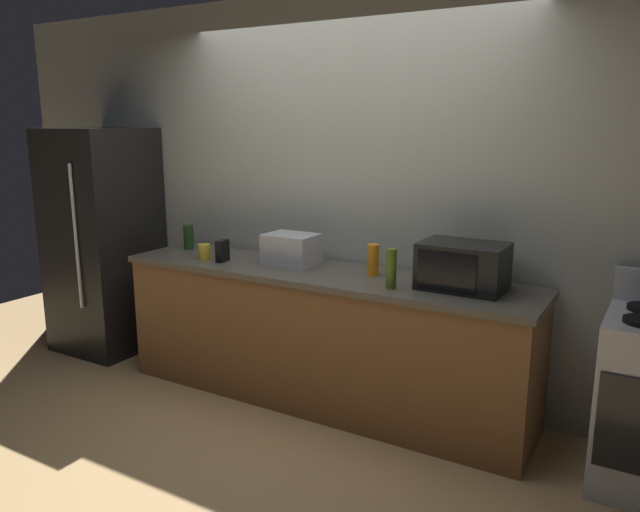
{
  "coord_description": "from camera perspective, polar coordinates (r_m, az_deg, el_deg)",
  "views": [
    {
      "loc": [
        1.95,
        -2.91,
        1.84
      ],
      "look_at": [
        0.0,
        0.4,
        1.0
      ],
      "focal_mm": 34.24,
      "sensor_mm": 36.0,
      "label": 1
    }
  ],
  "objects": [
    {
      "name": "toaster_oven",
      "position": [
        4.11,
        -2.7,
        0.62
      ],
      "size": [
        0.34,
        0.26,
        0.21
      ],
      "primitive_type": "cube",
      "color": "#B7BABF",
      "rests_on": "counter_run"
    },
    {
      "name": "bottle_dish_soap",
      "position": [
        3.83,
        4.99,
        -0.38
      ],
      "size": [
        0.07,
        0.07,
        0.2
      ],
      "primitive_type": "cylinder",
      "color": "orange",
      "rests_on": "counter_run"
    },
    {
      "name": "refrigerator",
      "position": [
        5.28,
        -19.56,
        1.36
      ],
      "size": [
        0.72,
        0.73,
        1.8
      ],
      "color": "black",
      "rests_on": "ground_plane"
    },
    {
      "name": "mug_yellow",
      "position": [
        4.36,
        -10.75,
        0.38
      ],
      "size": [
        0.09,
        0.09,
        0.11
      ],
      "primitive_type": "cylinder",
      "color": "yellow",
      "rests_on": "counter_run"
    },
    {
      "name": "cordless_phone",
      "position": [
        4.26,
        -9.11,
        0.47
      ],
      "size": [
        0.06,
        0.12,
        0.15
      ],
      "primitive_type": "cube",
      "rotation": [
        0.0,
        0.0,
        0.13
      ],
      "color": "black",
      "rests_on": "counter_run"
    },
    {
      "name": "bottle_wine",
      "position": [
        4.73,
        -12.17,
        1.74
      ],
      "size": [
        0.08,
        0.08,
        0.18
      ],
      "primitive_type": "cylinder",
      "color": "#1E3F19",
      "rests_on": "counter_run"
    },
    {
      "name": "microwave",
      "position": [
        3.6,
        13.2,
        -0.92
      ],
      "size": [
        0.48,
        0.35,
        0.27
      ],
      "color": "black",
      "rests_on": "counter_run"
    },
    {
      "name": "ground_plane",
      "position": [
        3.96,
        -3.06,
        -15.4
      ],
      "size": [
        8.0,
        8.0,
        0.0
      ],
      "primitive_type": "plane",
      "color": "tan"
    },
    {
      "name": "bottle_olive_oil",
      "position": [
        3.54,
        6.68,
        -1.19
      ],
      "size": [
        0.06,
        0.06,
        0.23
      ],
      "primitive_type": "cylinder",
      "color": "#4C6B19",
      "rests_on": "counter_run"
    },
    {
      "name": "back_wall",
      "position": [
        4.23,
        2.84,
        5.67
      ],
      "size": [
        6.4,
        0.1,
        2.7
      ],
      "primitive_type": "cube",
      "color": "#9EA399",
      "rests_on": "ground_plane"
    },
    {
      "name": "counter_run",
      "position": [
        4.08,
        0.0,
        -7.54
      ],
      "size": [
        2.84,
        0.64,
        0.9
      ],
      "color": "brown",
      "rests_on": "ground_plane"
    }
  ]
}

